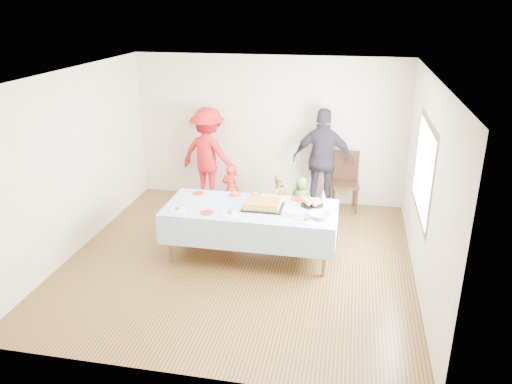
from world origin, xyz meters
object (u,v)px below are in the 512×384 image
dining_chair (346,178)px  adult_left (208,155)px  party_table (251,211)px  birthday_cake (263,205)px

dining_chair → adult_left: adult_left is taller
party_table → adult_left: (-1.22, 2.03, 0.17)m
birthday_cake → adult_left: bearing=124.8°
adult_left → dining_chair: bearing=-161.8°
birthday_cake → dining_chair: 2.41m
party_table → birthday_cake: 0.21m
birthday_cake → dining_chair: bearing=61.5°
dining_chair → birthday_cake: bearing=-123.5°
adult_left → birthday_cake: bearing=141.0°
birthday_cake → party_table: bearing=-175.3°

